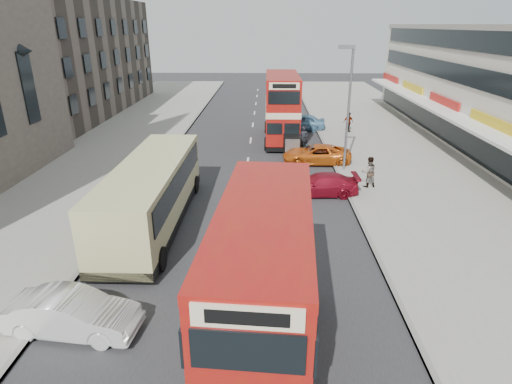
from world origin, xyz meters
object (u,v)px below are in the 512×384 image
(street_lamp, at_px, (348,100))
(car_left_front, at_px, (73,314))
(car_right_b, at_px, (317,154))
(car_right_a, at_px, (320,185))
(bus_main, at_px, (264,291))
(pedestrian_far, at_px, (348,122))
(bus_second, at_px, (282,108))
(pedestrian_near, at_px, (369,172))
(coach, at_px, (152,191))
(car_right_c, at_px, (301,122))
(cyclist, at_px, (303,144))

(street_lamp, bearing_deg, car_left_front, -124.85)
(car_right_b, bearing_deg, car_left_front, -27.65)
(street_lamp, xyz_separation_m, car_right_a, (-2.02, -4.27, -4.15))
(car_right_a, distance_m, car_right_b, 6.01)
(bus_main, relative_size, pedestrian_far, 5.00)
(bus_second, distance_m, pedestrian_near, 12.42)
(car_right_b, height_order, pedestrian_near, pedestrian_near)
(street_lamp, bearing_deg, car_right_a, -115.38)
(bus_second, bearing_deg, car_left_front, 73.02)
(bus_second, distance_m, pedestrian_far, 6.93)
(bus_second, relative_size, coach, 0.87)
(car_left_front, xyz_separation_m, car_right_c, (9.39, 28.16, 0.06))
(bus_second, relative_size, car_left_front, 2.27)
(car_right_a, height_order, car_right_c, car_right_c)
(car_right_a, xyz_separation_m, cyclist, (-0.30, 8.47, 0.12))
(bus_main, bearing_deg, car_right_b, -96.64)
(bus_main, height_order, car_right_c, bus_main)
(car_right_a, bearing_deg, car_right_c, 178.10)
(bus_second, distance_m, coach, 17.75)
(bus_main, bearing_deg, car_left_front, -7.54)
(bus_second, height_order, car_left_front, bus_second)
(street_lamp, bearing_deg, pedestrian_near, -73.51)
(coach, bearing_deg, cyclist, 56.32)
(car_right_b, bearing_deg, bus_main, -9.92)
(car_right_b, distance_m, cyclist, 2.58)
(car_right_b, height_order, car_right_c, car_right_c)
(cyclist, bearing_deg, car_right_b, -72.94)
(car_left_front, relative_size, pedestrian_far, 2.39)
(bus_main, bearing_deg, pedestrian_near, -109.37)
(car_right_c, relative_size, pedestrian_near, 2.35)
(bus_main, xyz_separation_m, bus_second, (1.32, 25.58, 0.26))
(street_lamp, relative_size, car_left_front, 1.91)
(coach, relative_size, car_right_c, 2.50)
(pedestrian_far, bearing_deg, cyclist, -150.58)
(bus_main, distance_m, pedestrian_near, 15.63)
(coach, bearing_deg, pedestrian_near, 23.61)
(car_right_b, bearing_deg, street_lamp, 43.48)
(bus_second, relative_size, pedestrian_near, 5.09)
(car_right_c, xyz_separation_m, pedestrian_far, (4.19, -1.17, 0.28))
(cyclist, bearing_deg, car_left_front, -113.21)
(cyclist, bearing_deg, street_lamp, -60.49)
(coach, bearing_deg, bus_main, -58.94)
(street_lamp, bearing_deg, pedestrian_far, 78.13)
(bus_second, xyz_separation_m, car_right_b, (2.31, -6.34, -2.13))
(bus_main, xyz_separation_m, pedestrian_far, (7.48, 28.24, -1.50))
(pedestrian_far, bearing_deg, bus_main, -130.34)
(pedestrian_far, relative_size, cyclist, 0.84)
(pedestrian_far, height_order, cyclist, cyclist)
(car_right_c, bearing_deg, car_left_front, -16.37)
(street_lamp, relative_size, cyclist, 3.84)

